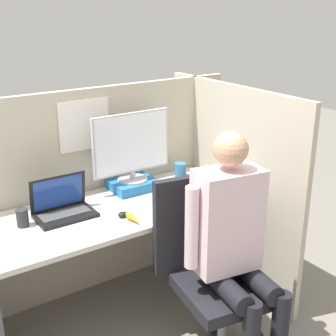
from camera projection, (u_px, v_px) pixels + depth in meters
name	position (u px, v px, depth m)	size (l,w,h in m)	color
cubicle_panel_back	(90.00, 193.00, 3.08)	(2.16, 0.05, 1.39)	#B7AD99
cubicle_panel_right	(231.00, 186.00, 3.20)	(0.04, 1.30, 1.39)	#B7AD99
desk	(116.00, 233.00, 2.85)	(1.66, 0.67, 0.73)	beige
paper_box	(133.00, 185.00, 3.05)	(0.29, 0.23, 0.06)	#236BAD
monitor	(132.00, 146.00, 2.97)	(0.54, 0.19, 0.45)	#B2B2B7
laptop	(63.00, 208.00, 2.68)	(0.33, 0.21, 0.23)	black
mouse	(123.00, 215.00, 2.67)	(0.06, 0.05, 0.03)	black
stapler	(199.00, 175.00, 3.25)	(0.04, 0.16, 0.04)	black
carrot_toy	(134.00, 219.00, 2.60)	(0.04, 0.14, 0.04)	orange
office_chair	(210.00, 267.00, 2.58)	(0.54, 0.60, 1.00)	black
person	(235.00, 239.00, 2.39)	(0.47, 0.47, 1.30)	black
coffee_mug	(180.00, 170.00, 3.27)	(0.08, 0.08, 0.10)	teal
pen_cup	(22.00, 218.00, 2.55)	(0.07, 0.07, 0.10)	#28282D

